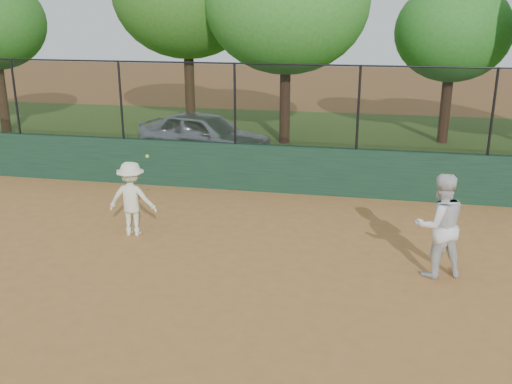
% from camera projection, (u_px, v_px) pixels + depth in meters
% --- Properties ---
extents(ground, '(80.00, 80.00, 0.00)m').
position_uv_depth(ground, '(179.00, 303.00, 8.99)').
color(ground, '#A96C36').
rests_on(ground, ground).
extents(back_wall, '(26.00, 0.20, 1.20)m').
position_uv_depth(back_wall, '(255.00, 168.00, 14.40)').
color(back_wall, '#1C3E29').
rests_on(back_wall, ground).
extents(grass_strip, '(36.00, 12.00, 0.01)m').
position_uv_depth(grass_strip, '(289.00, 140.00, 20.19)').
color(grass_strip, '#34551A').
rests_on(grass_strip, ground).
extents(parked_car, '(4.54, 2.77, 1.45)m').
position_uv_depth(parked_car, '(205.00, 135.00, 17.56)').
color(parked_car, silver).
rests_on(parked_car, ground).
extents(player_second, '(1.07, 0.95, 1.83)m').
position_uv_depth(player_second, '(439.00, 225.00, 9.68)').
color(player_second, silver).
rests_on(player_second, ground).
extents(player_main, '(1.02, 0.61, 1.77)m').
position_uv_depth(player_main, '(132.00, 199.00, 11.51)').
color(player_main, '#E9EAC6').
rests_on(player_main, ground).
extents(fence_assembly, '(26.00, 0.06, 2.00)m').
position_uv_depth(fence_assembly, '(254.00, 103.00, 13.91)').
color(fence_assembly, black).
rests_on(fence_assembly, back_wall).
extents(tree_2, '(5.39, 4.90, 6.99)m').
position_uv_depth(tree_2, '(286.00, 2.00, 18.41)').
color(tree_2, '#412817').
rests_on(tree_2, ground).
extents(tree_3, '(3.79, 3.44, 5.35)m').
position_uv_depth(tree_3, '(453.00, 32.00, 18.73)').
color(tree_3, '#3F2515').
rests_on(tree_3, ground).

